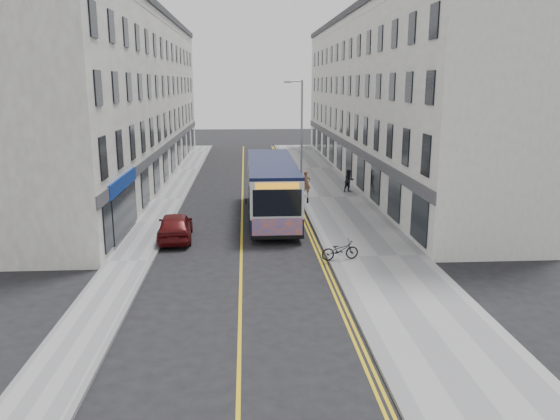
{
  "coord_description": "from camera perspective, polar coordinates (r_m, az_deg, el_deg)",
  "views": [
    {
      "loc": [
        0.28,
        -24.64,
        7.83
      ],
      "look_at": [
        1.95,
        1.89,
        1.6
      ],
      "focal_mm": 35.0,
      "sensor_mm": 36.0,
      "label": 1
    }
  ],
  "objects": [
    {
      "name": "pedestrian_near",
      "position": [
        37.72,
        2.74,
        2.75
      ],
      "size": [
        0.68,
        0.49,
        1.76
      ],
      "primitive_type": "imported",
      "rotation": [
        0.0,
        0.0,
        0.1
      ],
      "color": "#8B5B3F",
      "rests_on": "pavement_east"
    },
    {
      "name": "bicycle",
      "position": [
        24.43,
        6.29,
        -4.18
      ],
      "size": [
        1.79,
        0.9,
        0.9
      ],
      "primitive_type": "imported",
      "rotation": [
        0.0,
        0.0,
        1.76
      ],
      "color": "black",
      "rests_on": "pavement_east"
    },
    {
      "name": "city_bus",
      "position": [
        32.04,
        -0.89,
        2.43
      ],
      "size": [
        2.71,
        11.62,
        3.38
      ],
      "color": "black",
      "rests_on": "ground"
    },
    {
      "name": "car_white",
      "position": [
        48.39,
        -1.77,
        4.68
      ],
      "size": [
        1.55,
        4.14,
        1.35
      ],
      "primitive_type": "imported",
      "rotation": [
        0.0,
        0.0,
        0.03
      ],
      "color": "white",
      "rests_on": "ground"
    },
    {
      "name": "kerb_west",
      "position": [
        37.69,
        -10.04,
        1.1
      ],
      "size": [
        0.18,
        64.0,
        0.13
      ],
      "primitive_type": "cube",
      "color": "slate",
      "rests_on": "ground"
    },
    {
      "name": "car_maroon",
      "position": [
        28.22,
        -10.9,
        -1.66
      ],
      "size": [
        1.96,
        4.3,
        1.43
      ],
      "primitive_type": "imported",
      "rotation": [
        0.0,
        0.0,
        3.21
      ],
      "color": "#500D0E",
      "rests_on": "ground"
    },
    {
      "name": "road_centre_line",
      "position": [
        37.46,
        -3.95,
        1.1
      ],
      "size": [
        0.12,
        64.0,
        0.01
      ],
      "primitive_type": "cube",
      "color": "gold",
      "rests_on": "ground"
    },
    {
      "name": "pavement_west",
      "position": [
        37.82,
        -11.55,
        1.07
      ],
      "size": [
        2.0,
        64.0,
        0.12
      ],
      "primitive_type": "cube",
      "color": "gray",
      "rests_on": "ground"
    },
    {
      "name": "ground",
      "position": [
        25.85,
        -4.06,
        -4.47
      ],
      "size": [
        140.0,
        140.0,
        0.0
      ],
      "primitive_type": "plane",
      "color": "black",
      "rests_on": "ground"
    },
    {
      "name": "terrace_west",
      "position": [
        46.59,
        -15.38,
        11.1
      ],
      "size": [
        6.0,
        46.0,
        13.0
      ],
      "primitive_type": "cube",
      "color": "white",
      "rests_on": "ground"
    },
    {
      "name": "terrace_east",
      "position": [
        47.01,
        10.41,
        11.36
      ],
      "size": [
        6.0,
        46.0,
        13.0
      ],
      "primitive_type": "cube",
      "color": "white",
      "rests_on": "ground"
    },
    {
      "name": "road_dbl_yellow_inner",
      "position": [
        37.61,
        1.47,
        1.17
      ],
      "size": [
        0.1,
        64.0,
        0.01
      ],
      "primitive_type": "cube",
      "color": "gold",
      "rests_on": "ground"
    },
    {
      "name": "road_dbl_yellow_outer",
      "position": [
        37.62,
        1.77,
        1.18
      ],
      "size": [
        0.1,
        64.0,
        0.01
      ],
      "primitive_type": "cube",
      "color": "gold",
      "rests_on": "ground"
    },
    {
      "name": "kerb_east",
      "position": [
        37.63,
        2.15,
        1.27
      ],
      "size": [
        0.18,
        64.0,
        0.13
      ],
      "primitive_type": "cube",
      "color": "slate",
      "rests_on": "ground"
    },
    {
      "name": "streetlamp",
      "position": [
        38.98,
        2.16,
        8.11
      ],
      "size": [
        1.32,
        0.18,
        8.0
      ],
      "color": "gray",
      "rests_on": "ground"
    },
    {
      "name": "pedestrian_far",
      "position": [
        39.6,
        7.22,
        3.05
      ],
      "size": [
        0.96,
        0.87,
        1.62
      ],
      "primitive_type": "imported",
      "rotation": [
        0.0,
        0.0,
        0.39
      ],
      "color": "black",
      "rests_on": "pavement_east"
    },
    {
      "name": "pavement_east",
      "position": [
        37.92,
        5.53,
        1.31
      ],
      "size": [
        4.5,
        64.0,
        0.12
      ],
      "primitive_type": "cube",
      "color": "gray",
      "rests_on": "ground"
    }
  ]
}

